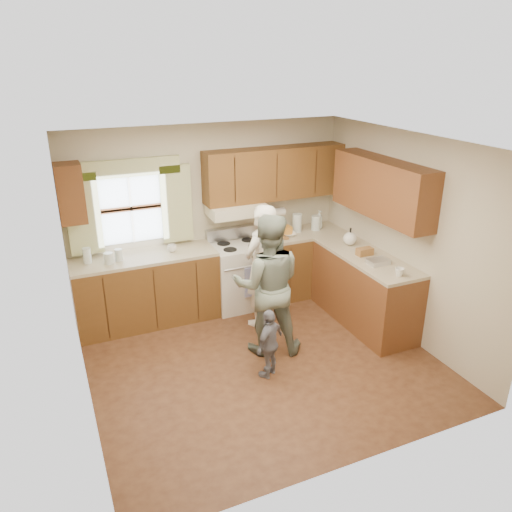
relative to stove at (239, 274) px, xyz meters
name	(u,v)px	position (x,y,z in m)	size (l,w,h in m)	color
room	(262,262)	(-0.30, -1.44, 0.78)	(3.80, 3.80, 3.80)	#422314
kitchen_fixtures	(271,254)	(0.31, -0.36, 0.37)	(3.80, 2.25, 2.15)	#45280E
stove	(239,274)	(0.00, 0.00, 0.00)	(0.76, 0.67, 1.07)	silver
woman_left	(261,266)	(0.07, -0.59, 0.34)	(0.59, 0.39, 1.61)	white
woman_right	(268,285)	(-0.13, -1.22, 0.38)	(0.83, 0.64, 1.70)	#244230
child	(270,343)	(-0.34, -1.71, -0.06)	(0.47, 0.20, 0.81)	slate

